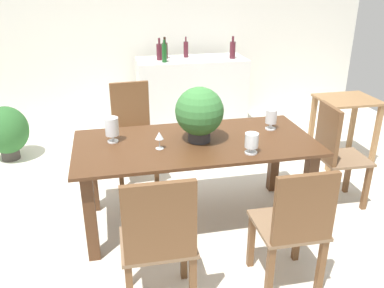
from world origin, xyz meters
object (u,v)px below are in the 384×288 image
Objects in this scene: chair_near_right at (295,224)px; crystal_vase_center_near at (112,127)px; potted_plant_floor at (6,131)px; wine_bottle_dark at (159,51)px; chair_foot_end at (335,152)px; crystal_vase_right at (252,141)px; wine_bottle_clear at (186,49)px; side_table at (345,114)px; crystal_vase_left at (271,117)px; wine_glass at (159,136)px; dining_table at (195,156)px; chair_far_left at (133,127)px; flower_centerpiece at (199,113)px; chair_near_left at (159,239)px; wine_bottle_green at (164,53)px; wine_bottle_tall at (233,50)px; kitchen_counter at (191,94)px; wine_bottle_amber at (165,50)px.

crystal_vase_center_near is (-1.12, 1.12, 0.36)m from chair_near_right.
wine_bottle_dark is at bearing 16.88° from potted_plant_floor.
chair_foot_end is 5.95× the size of crystal_vase_right.
wine_bottle_clear reaches higher than side_table.
side_table is at bearing 30.46° from crystal_vase_left.
potted_plant_floor is (-1.56, 1.80, -0.51)m from wine_glass.
chair_far_left is (-0.45, 0.99, -0.07)m from dining_table.
crystal_vase_left is at bearing 10.60° from dining_table.
dining_table is at bearing -169.68° from flower_centerpiece.
chair_foot_end reaches higher than chair_near_right.
wine_bottle_dark is 2.12m from potted_plant_floor.
wine_glass is 0.53× the size of wine_bottle_clear.
side_table is at bearing -12.67° from potted_plant_floor.
wine_bottle_dark reaches higher than chair_near_left.
wine_bottle_clear is (0.34, 0.27, -0.01)m from wine_bottle_green.
wine_bottle_tall is 0.45× the size of potted_plant_floor.
wine_bottle_dark is (0.48, 3.27, 0.55)m from chair_near_left.
crystal_vase_right is 0.58× the size of wine_bottle_green.
wine_bottle_dark is at bearing -81.91° from chair_near_right.
chair_near_right is 1.22m from wine_glass.
wine_glass is at bearing -107.98° from kitchen_counter.
crystal_vase_center_near reaches higher than wine_glass.
wine_bottle_dark is (0.34, 2.38, 0.23)m from wine_glass.
wine_bottle_dark reaches higher than kitchen_counter.
flower_centerpiece is 3.16× the size of wine_glass.
wine_glass is 2.26m from wine_bottle_green.
wine_glass is at bearing -99.81° from wine_bottle_amber.
wine_glass is 2.63m from wine_bottle_tall.
chair_far_left is at bearing -26.80° from potted_plant_floor.
wine_bottle_clear is at bearing 115.44° from kitchen_counter.
wine_bottle_dark is at bearing -133.90° from wine_bottle_amber.
potted_plant_floor is (-1.20, 1.58, -0.54)m from crystal_vase_center_near.
flower_centerpiece is 2.37m from wine_bottle_amber.
potted_plant_floor is (-1.42, 0.72, -0.20)m from chair_far_left.
crystal_vase_right is at bearing -42.18° from potted_plant_floor.
wine_bottle_clear reaches higher than chair_near_left.
chair_near_left is at bearing -99.52° from wine_bottle_amber.
wine_bottle_dark is (0.48, 1.29, 0.54)m from chair_far_left.
wine_glass is at bearing 95.79° from chair_foot_end.
wine_bottle_tall is (1.45, 3.16, 0.55)m from chair_near_left.
wine_bottle_dark reaches higher than side_table.
crystal_vase_left is (0.27, 1.12, 0.34)m from chair_near_right.
kitchen_counter is at bearing 62.30° from crystal_vase_center_near.
wine_bottle_amber is (0.78, 2.24, 0.21)m from crystal_vase_center_near.
flower_centerpiece reaches higher than kitchen_counter.
chair_near_left is 3.01m from side_table.
wine_bottle_amber is at bearing -83.55° from chair_near_right.
wine_bottle_clear reaches higher than crystal_vase_right.
chair_near_right is at bearing -82.70° from wine_bottle_dark.
dining_table is at bearing -169.40° from crystal_vase_left.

